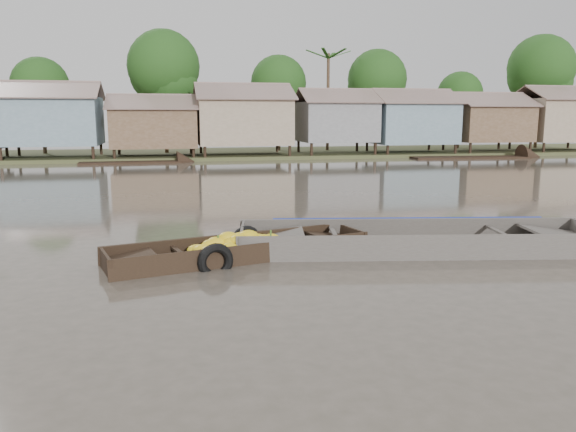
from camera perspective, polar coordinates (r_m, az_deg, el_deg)
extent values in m
plane|color=#484237|center=(12.19, 1.96, -4.45)|extent=(120.00, 120.00, 0.00)
cube|color=#384723|center=(44.64, -8.32, 6.12)|extent=(120.00, 12.00, 0.50)
cube|color=slate|center=(41.65, -22.83, 8.88)|extent=(6.20, 5.20, 3.20)
cube|color=brown|center=(40.31, -23.41, 11.74)|extent=(6.60, 3.02, 1.28)
cube|color=brown|center=(43.07, -22.68, 11.64)|extent=(6.60, 3.02, 1.28)
cube|color=brown|center=(40.96, -13.45, 8.68)|extent=(5.80, 4.60, 2.70)
cube|color=brown|center=(39.72, -13.59, 11.24)|extent=(6.20, 2.67, 1.14)
cube|color=brown|center=(42.21, -13.51, 11.16)|extent=(6.20, 2.67, 1.14)
cube|color=gray|center=(41.29, -4.58, 9.56)|extent=(6.50, 5.30, 3.30)
cube|color=brown|center=(39.91, -4.35, 12.56)|extent=(6.90, 3.08, 1.31)
cube|color=brown|center=(42.74, -4.88, 12.39)|extent=(6.90, 3.08, 1.31)
cube|color=slate|center=(42.77, 4.89, 9.51)|extent=(5.40, 4.70, 2.90)
cube|color=brown|center=(41.58, 5.45, 12.10)|extent=(5.80, 2.73, 1.17)
cube|color=brown|center=(44.00, 4.44, 12.01)|extent=(5.80, 2.73, 1.17)
cube|color=slate|center=(44.87, 12.34, 9.21)|extent=(6.00, 5.00, 3.10)
cube|color=brown|center=(43.66, 13.18, 11.79)|extent=(6.40, 2.90, 1.24)
cube|color=brown|center=(46.12, 11.74, 11.74)|extent=(6.40, 2.90, 1.24)
cube|color=brown|center=(47.90, 19.53, 8.86)|extent=(5.70, 4.90, 2.80)
cube|color=brown|center=(46.78, 20.52, 11.05)|extent=(6.10, 2.85, 1.21)
cube|color=brown|center=(49.05, 18.85, 11.08)|extent=(6.10, 2.85, 1.21)
cube|color=gray|center=(51.57, 25.80, 8.77)|extent=(6.30, 5.10, 3.40)
cube|color=brown|center=(50.51, 26.96, 11.11)|extent=(6.70, 2.96, 1.26)
cube|color=brown|center=(52.70, 25.06, 11.17)|extent=(6.70, 2.96, 1.26)
cylinder|color=#473323|center=(46.36, -23.62, 8.57)|extent=(0.28, 0.28, 4.90)
sphere|color=#1E3D13|center=(46.41, -23.87, 12.02)|extent=(4.20, 4.20, 4.20)
cylinder|color=#473323|center=(44.44, -12.35, 10.05)|extent=(0.28, 0.28, 6.30)
sphere|color=#1E3D13|center=(44.60, -12.53, 14.67)|extent=(5.40, 5.40, 5.40)
cylinder|color=#473323|center=(46.30, -0.96, 9.62)|extent=(0.28, 0.28, 5.25)
sphere|color=#1E3D13|center=(46.37, -0.97, 13.33)|extent=(4.50, 4.50, 4.50)
cylinder|color=#473323|center=(47.53, 8.93, 9.73)|extent=(0.28, 0.28, 5.60)
sphere|color=#1E3D13|center=(47.62, 9.04, 13.58)|extent=(4.80, 4.80, 4.80)
cylinder|color=#473323|center=(51.80, 16.92, 8.86)|extent=(0.28, 0.28, 4.55)
sphere|color=#1E3D13|center=(51.82, 17.07, 11.73)|extent=(3.90, 3.90, 3.90)
cylinder|color=#473323|center=(54.68, 24.02, 9.58)|extent=(0.28, 0.28, 6.65)
sphere|color=#1E3D13|center=(54.83, 24.31, 13.54)|extent=(5.70, 5.70, 5.70)
cylinder|color=#473323|center=(46.75, 4.07, 11.29)|extent=(0.24, 0.24, 8.00)
cube|color=black|center=(12.44, -4.80, -4.56)|extent=(5.81, 2.49, 0.08)
cube|color=black|center=(12.95, -5.84, -2.94)|extent=(5.70, 1.61, 0.54)
cube|color=black|center=(11.83, -3.70, -4.18)|extent=(5.70, 1.61, 0.54)
cube|color=black|center=(13.67, 6.40, -2.25)|extent=(0.37, 1.24, 0.51)
cube|color=black|center=(13.39, 4.62, -2.20)|extent=(1.24, 1.31, 0.20)
cube|color=black|center=(11.68, -18.02, -4.85)|extent=(0.37, 1.24, 0.51)
cube|color=black|center=(11.74, -15.63, -4.32)|extent=(1.24, 1.31, 0.20)
cube|color=black|center=(11.94, -10.95, -3.67)|extent=(0.40, 1.21, 0.05)
cube|color=black|center=(12.91, 0.83, -2.44)|extent=(0.40, 1.21, 0.05)
ellipsoid|color=yellow|center=(12.83, -4.20, -2.63)|extent=(0.44, 0.36, 0.24)
ellipsoid|color=yellow|center=(12.78, -4.31, -2.62)|extent=(0.46, 0.37, 0.25)
ellipsoid|color=yellow|center=(12.21, -7.25, -2.76)|extent=(0.53, 0.43, 0.29)
ellipsoid|color=yellow|center=(11.94, -7.45, -3.59)|extent=(0.47, 0.38, 0.26)
ellipsoid|color=yellow|center=(11.78, -8.32, -4.36)|extent=(0.42, 0.34, 0.23)
ellipsoid|color=yellow|center=(11.93, -7.91, -3.65)|extent=(0.53, 0.43, 0.29)
ellipsoid|color=yellow|center=(12.45, 0.02, -3.24)|extent=(0.44, 0.36, 0.24)
ellipsoid|color=yellow|center=(11.85, -7.60, -3.94)|extent=(0.53, 0.42, 0.28)
ellipsoid|color=yellow|center=(12.34, -4.07, -2.10)|extent=(0.54, 0.44, 0.29)
ellipsoid|color=yellow|center=(12.18, -5.67, -2.72)|extent=(0.50, 0.40, 0.27)
ellipsoid|color=yellow|center=(12.38, -6.08, -2.64)|extent=(0.47, 0.38, 0.25)
ellipsoid|color=yellow|center=(12.42, -4.86, -2.14)|extent=(0.41, 0.33, 0.22)
ellipsoid|color=yellow|center=(12.44, -5.28, -2.49)|extent=(0.51, 0.41, 0.27)
ellipsoid|color=yellow|center=(11.87, -7.38, -3.99)|extent=(0.52, 0.42, 0.28)
ellipsoid|color=yellow|center=(12.27, -6.11, -2.22)|extent=(0.51, 0.41, 0.27)
ellipsoid|color=yellow|center=(12.87, -2.55, -2.64)|extent=(0.46, 0.37, 0.25)
ellipsoid|color=yellow|center=(11.97, -5.97, -3.21)|extent=(0.41, 0.33, 0.22)
ellipsoid|color=yellow|center=(12.27, -4.33, -2.62)|extent=(0.48, 0.39, 0.26)
ellipsoid|color=yellow|center=(12.42, -3.13, -2.41)|extent=(0.49, 0.39, 0.26)
ellipsoid|color=yellow|center=(12.36, -2.50, -2.38)|extent=(0.42, 0.34, 0.23)
ellipsoid|color=yellow|center=(12.18, -9.24, -3.47)|extent=(0.49, 0.39, 0.26)
ellipsoid|color=yellow|center=(12.47, -5.90, -2.61)|extent=(0.47, 0.38, 0.26)
ellipsoid|color=yellow|center=(12.15, -4.99, -2.49)|extent=(0.51, 0.41, 0.27)
ellipsoid|color=yellow|center=(12.52, -6.59, -2.55)|extent=(0.42, 0.34, 0.23)
ellipsoid|color=yellow|center=(12.24, -3.70, -2.85)|extent=(0.46, 0.37, 0.25)
ellipsoid|color=yellow|center=(12.10, -3.78, -3.54)|extent=(0.43, 0.35, 0.23)
ellipsoid|color=yellow|center=(12.03, -8.98, -3.97)|extent=(0.41, 0.33, 0.22)
ellipsoid|color=yellow|center=(12.53, -5.93, -2.72)|extent=(0.43, 0.35, 0.23)
ellipsoid|color=yellow|center=(12.52, -1.26, -2.69)|extent=(0.49, 0.40, 0.26)
ellipsoid|color=yellow|center=(12.04, -8.61, -3.50)|extent=(0.54, 0.43, 0.29)
ellipsoid|color=yellow|center=(12.18, -7.84, -2.93)|extent=(0.46, 0.37, 0.25)
ellipsoid|color=yellow|center=(12.87, -1.76, -2.42)|extent=(0.52, 0.42, 0.28)
cylinder|color=#3F6626|center=(12.14, -7.11, -2.40)|extent=(0.04, 0.04, 0.19)
cylinder|color=#3F6626|center=(12.39, -3.95, -2.08)|extent=(0.04, 0.04, 0.19)
cylinder|color=#3F6626|center=(12.59, -1.77, -1.86)|extent=(0.04, 0.04, 0.19)
torus|color=black|center=(13.17, -4.28, -2.60)|extent=(0.79, 0.37, 0.76)
torus|color=black|center=(11.46, -7.38, -4.60)|extent=(0.78, 0.37, 0.76)
cube|color=#453F3A|center=(13.49, 13.12, -3.62)|extent=(8.41, 3.16, 0.08)
cube|color=#453F3A|center=(14.38, 12.13, -1.53)|extent=(8.31, 1.62, 0.67)
cube|color=#453F3A|center=(12.48, 14.37, -3.40)|extent=(8.31, 1.62, 0.67)
cube|color=#453F3A|center=(14.67, 26.11, -1.80)|extent=(1.71, 1.99, 0.26)
cube|color=#453F3A|center=(12.97, -4.67, -2.60)|extent=(0.41, 2.03, 0.64)
cube|color=#453F3A|center=(12.94, -1.51, -2.23)|extent=(1.71, 1.99, 0.26)
cube|color=#453F3A|center=(13.02, 4.80, -1.95)|extent=(0.44, 1.96, 0.05)
cube|color=#453F3A|center=(14.04, 20.97, -1.70)|extent=(0.44, 1.96, 0.05)
cube|color=#665E54|center=(13.48, 13.13, -3.40)|extent=(6.45, 2.66, 0.02)
cube|color=navy|center=(14.39, 12.10, -0.47)|extent=(6.71, 1.26, 0.17)
torus|color=olive|center=(13.63, 19.51, -3.45)|extent=(0.47, 0.47, 0.07)
torus|color=olive|center=(13.62, 19.52, -3.27)|extent=(0.38, 0.38, 0.07)
cube|color=black|center=(37.96, -15.67, 5.08)|extent=(6.52, 1.80, 0.35)
cube|color=black|center=(43.14, 18.01, 5.53)|extent=(8.70, 2.57, 0.35)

